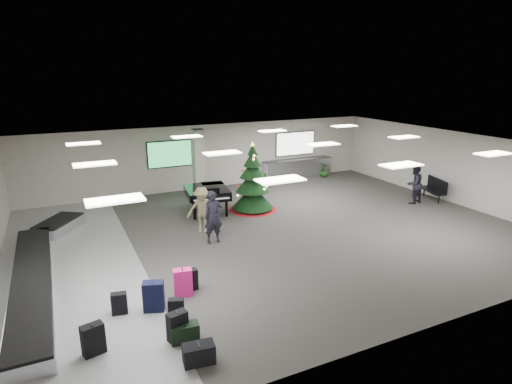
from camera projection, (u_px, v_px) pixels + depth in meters
name	position (u px, v px, depth m)	size (l,w,h in m)	color
ground	(274.00, 232.00, 15.89)	(18.00, 18.00, 0.00)	#393633
room_envelope	(257.00, 168.00, 15.67)	(18.02, 14.02, 3.21)	beige
baggage_carousel	(39.00, 268.00, 12.48)	(2.28, 9.71, 0.43)	silver
service_counter	(297.00, 169.00, 23.58)	(4.05, 0.65, 1.08)	silver
suitcase_0	(177.00, 326.00, 9.44)	(0.49, 0.34, 0.70)	black
suitcase_1	(176.00, 310.00, 10.19)	(0.41, 0.31, 0.58)	black
pink_suitcase	(183.00, 283.00, 11.30)	(0.52, 0.35, 0.78)	#F11F85
suitcase_3	(190.00, 280.00, 11.62)	(0.40, 0.23, 0.61)	black
navy_suitcase	(154.00, 296.00, 10.59)	(0.58, 0.45, 0.80)	black
suitcase_5	(93.00, 339.00, 8.98)	(0.51, 0.35, 0.71)	black
green_duffel	(185.00, 333.00, 9.43)	(0.66, 0.39, 0.44)	black
suitcase_8	(119.00, 303.00, 10.48)	(0.41, 0.28, 0.57)	black
black_duffel	(199.00, 354.00, 8.73)	(0.68, 0.43, 0.44)	black
christmas_tree	(253.00, 187.00, 18.14)	(2.08, 2.08, 2.97)	maroon
grand_piano	(207.00, 192.00, 17.79)	(1.98, 2.40, 1.24)	black
bench	(434.00, 188.00, 19.73)	(0.98, 1.66, 1.00)	black
traveler_a	(213.00, 217.00, 14.69)	(0.67, 0.44, 1.85)	black
traveler_b	(202.00, 210.00, 15.66)	(1.11, 0.64, 1.71)	#8B7D56
traveler_bench	(414.00, 184.00, 19.06)	(0.87, 0.68, 1.78)	black
potted_plant_left	(263.00, 180.00, 21.85)	(0.40, 0.32, 0.73)	#123B19
potted_plant_right	(325.00, 170.00, 23.93)	(0.44, 0.44, 0.79)	#123B19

